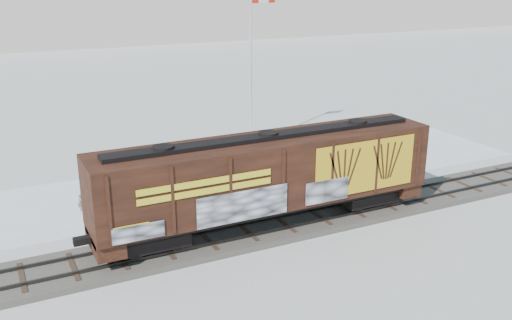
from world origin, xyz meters
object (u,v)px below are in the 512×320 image
hopper_railcar (268,175)px  flagpole (252,90)px  car_white (224,173)px  car_dark (266,171)px  car_silver (121,195)px

hopper_railcar → flagpole: (5.59, 13.16, 1.22)m
car_white → hopper_railcar: bearing=161.5°
car_dark → hopper_railcar: bearing=134.9°
flagpole → car_dark: (-2.50, -6.93, -3.49)m
car_white → car_dark: (2.51, -0.50, -0.13)m
flagpole → hopper_railcar: bearing=-113.0°
hopper_railcar → flagpole: bearing=67.0°
car_silver → car_white: bearing=-91.0°
flagpole → car_dark: bearing=-109.8°
hopper_railcar → car_silver: (-5.67, 5.92, -2.14)m
car_dark → car_white: bearing=60.1°
car_white → car_dark: 2.57m
hopper_railcar → flagpole: size_ratio=1.49×
flagpole → car_dark: 8.14m
flagpole → car_silver: bearing=-147.3°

